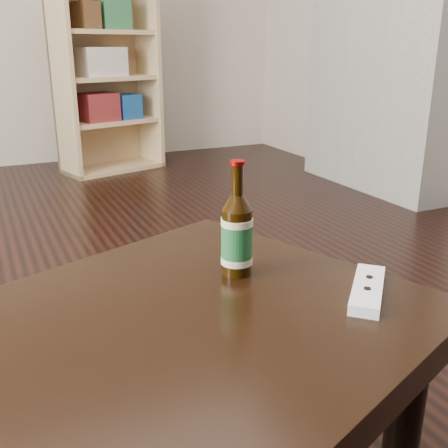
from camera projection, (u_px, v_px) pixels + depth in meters
name	position (u px, v px, depth m)	size (l,w,h in m)	color
floor	(47.00, 350.00, 1.72)	(5.00, 6.00, 0.01)	black
bookshelf	(104.00, 74.00, 3.96)	(0.83, 0.55, 1.41)	tan
coffee_table	(85.00, 401.00, 0.82)	(1.46, 1.15, 0.48)	black
beer_bottle	(237.00, 235.00, 1.10)	(0.08, 0.08, 0.25)	black
remote	(368.00, 289.00, 1.03)	(0.18, 0.18, 0.03)	white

